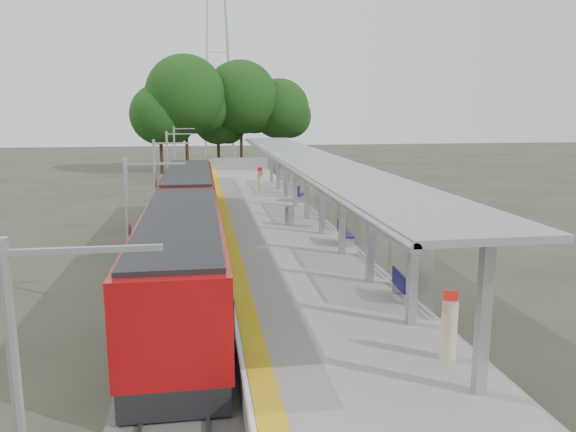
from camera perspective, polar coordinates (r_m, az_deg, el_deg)
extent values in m
plane|color=#474438|center=(14.73, 7.46, -17.70)|extent=(200.00, 200.00, 0.00)
cube|color=#59544C|center=(33.14, -9.87, -1.39)|extent=(3.00, 70.00, 0.24)
cube|color=gray|center=(33.26, -2.12, -0.52)|extent=(6.00, 50.00, 1.00)
cube|color=gold|center=(32.98, -6.53, 0.23)|extent=(0.60, 50.00, 0.02)
cube|color=#9EA0A5|center=(57.73, -5.03, 5.35)|extent=(6.00, 0.10, 1.20)
cube|color=black|center=(19.28, -10.60, -8.66)|extent=(2.50, 13.50, 0.70)
cube|color=#9E0B0C|center=(18.81, -10.77, -4.06)|extent=(2.65, 13.50, 2.50)
cube|color=black|center=(18.80, -10.78, -3.91)|extent=(2.72, 12.96, 1.20)
cube|color=black|center=(18.53, -10.91, -0.17)|extent=(2.40, 12.82, 0.15)
cube|color=#0C7E79|center=(18.85, -6.61, -4.38)|extent=(0.04, 1.30, 2.00)
cylinder|color=black|center=(15.03, -11.10, -15.70)|extent=(2.20, 0.70, 0.70)
cube|color=black|center=(32.91, -9.90, -0.53)|extent=(2.50, 13.50, 0.70)
cube|color=#9E0B0C|center=(32.64, -9.99, 2.23)|extent=(2.65, 13.50, 2.50)
cube|color=black|center=(32.64, -10.00, 2.32)|extent=(2.72, 12.96, 1.20)
cube|color=black|center=(32.48, -10.07, 4.50)|extent=(2.40, 12.82, 0.15)
cube|color=#0C7E79|center=(32.66, -7.60, 2.04)|extent=(0.04, 1.30, 2.00)
cylinder|color=black|center=(28.36, -10.04, -2.97)|extent=(2.20, 0.70, 0.70)
cube|color=black|center=(25.74, -10.26, -0.61)|extent=(2.30, 0.80, 2.40)
cube|color=#9EA0A5|center=(12.63, 19.24, -9.52)|extent=(0.25, 0.25, 3.50)
cube|color=#9EA0A5|center=(16.09, 12.59, -4.82)|extent=(0.25, 0.25, 3.50)
cube|color=#9EA0A5|center=(19.75, 8.40, -1.78)|extent=(0.25, 0.25, 3.50)
cube|color=#9EA0A5|center=(23.52, 5.54, 0.30)|extent=(0.25, 0.25, 3.50)
cube|color=#9EA0A5|center=(27.36, 3.48, 1.80)|extent=(0.25, 0.25, 3.50)
cube|color=#9EA0A5|center=(31.24, 1.93, 2.93)|extent=(0.25, 0.25, 3.50)
cube|color=#9EA0A5|center=(35.14, 0.72, 3.81)|extent=(0.25, 0.25, 3.50)
cube|color=#9EA0A5|center=(39.07, -0.25, 4.51)|extent=(0.25, 0.25, 3.50)
cube|color=#9EA0A5|center=(43.01, -1.05, 5.08)|extent=(0.25, 0.25, 3.50)
cube|color=#9EA0A5|center=(46.96, -1.71, 5.56)|extent=(0.25, 0.25, 3.50)
cube|color=gray|center=(29.01, 1.91, 5.97)|extent=(3.20, 38.00, 0.16)
cylinder|color=#9EA0A5|center=(28.77, -1.14, 5.77)|extent=(0.24, 38.00, 0.24)
cube|color=silver|center=(18.27, 12.30, -4.72)|extent=(0.05, 3.70, 2.20)
cube|color=silver|center=(21.94, 8.58, -2.00)|extent=(0.05, 3.70, 2.20)
cube|color=silver|center=(29.52, 3.98, 1.38)|extent=(0.05, 3.70, 2.20)
cube|color=silver|center=(33.39, 2.47, 2.48)|extent=(0.05, 3.70, 2.20)
cube|color=silver|center=(41.20, 0.30, 4.07)|extent=(0.05, 3.70, 2.20)
cube|color=silver|center=(45.13, -0.50, 4.65)|extent=(0.05, 3.70, 2.20)
cylinder|color=#382316|center=(63.79, -12.73, 6.14)|extent=(0.36, 0.36, 4.31)
sphere|color=#224A15|center=(63.60, -12.90, 10.01)|extent=(6.56, 6.56, 6.56)
cylinder|color=#382316|center=(63.95, -10.23, 6.89)|extent=(0.36, 0.36, 5.74)
sphere|color=#224A15|center=(63.84, -10.40, 12.03)|extent=(8.73, 8.73, 8.73)
cylinder|color=#382316|center=(68.24, -7.07, 6.44)|extent=(0.36, 0.36, 3.92)
sphere|color=#224A15|center=(68.06, -7.14, 9.73)|extent=(5.96, 5.96, 5.96)
cylinder|color=#382316|center=(67.13, -4.76, 7.14)|extent=(0.36, 0.36, 5.62)
sphere|color=#224A15|center=(67.02, -4.83, 11.94)|extent=(8.54, 8.54, 8.54)
cylinder|color=#382316|center=(69.28, -0.88, 6.93)|extent=(0.36, 0.36, 4.75)
sphere|color=#224A15|center=(69.13, -0.89, 10.86)|extent=(7.22, 7.22, 7.22)
cylinder|color=#9EA0A5|center=(8.93, -25.55, -19.14)|extent=(0.16, 0.16, 5.40)
cube|color=#9EA0A5|center=(7.77, -19.97, -3.27)|extent=(2.00, 0.08, 0.08)
cylinder|color=#9EA0A5|center=(20.04, -15.86, -2.04)|extent=(0.16, 0.16, 5.40)
cube|color=#9EA0A5|center=(19.55, -13.31, 5.19)|extent=(2.00, 0.08, 0.08)
cylinder|color=#9EA0A5|center=(31.80, -13.29, 2.70)|extent=(0.16, 0.16, 5.40)
cube|color=#9EA0A5|center=(31.50, -11.66, 7.26)|extent=(2.00, 0.08, 0.08)
cylinder|color=#9EA0A5|center=(43.69, -12.11, 4.87)|extent=(0.16, 0.16, 5.40)
cube|color=#9EA0A5|center=(43.47, -10.92, 8.19)|extent=(2.00, 0.08, 0.08)
cylinder|color=#9EA0A5|center=(55.63, -11.44, 6.11)|extent=(0.16, 0.16, 5.40)
cube|color=#9EA0A5|center=(55.46, -10.49, 8.72)|extent=(2.00, 0.08, 0.08)
cube|color=#111054|center=(18.50, 11.66, -7.05)|extent=(0.51, 1.39, 0.05)
cube|color=#111054|center=(18.36, 11.16, -6.28)|extent=(0.16, 1.37, 0.50)
cube|color=#9EA0A5|center=(18.08, 12.24, -8.20)|extent=(0.37, 0.08, 0.40)
cube|color=#9EA0A5|center=(19.05, 11.07, -7.17)|extent=(0.37, 0.08, 0.40)
cube|color=#111054|center=(25.53, 5.90, -1.84)|extent=(0.49, 1.53, 0.06)
cube|color=#111054|center=(25.41, 5.47, -1.18)|extent=(0.09, 1.52, 0.56)
cube|color=#9EA0A5|center=(25.01, 6.24, -2.66)|extent=(0.41, 0.07, 0.45)
cube|color=#9EA0A5|center=(26.15, 5.56, -2.05)|extent=(0.41, 0.07, 0.45)
cube|color=#111054|center=(37.49, 1.24, 2.20)|extent=(0.88, 1.46, 0.06)
cube|color=#111054|center=(37.42, 0.96, 2.61)|extent=(0.54, 1.33, 0.51)
cube|color=#9EA0A5|center=(36.98, 1.39, 1.74)|extent=(0.37, 0.18, 0.41)
cube|color=#9EA0A5|center=(38.07, 1.09, 2.00)|extent=(0.37, 0.18, 0.41)
cylinder|color=beige|center=(14.44, 16.03, -11.07)|extent=(0.39, 0.39, 1.47)
cube|color=red|center=(14.14, 16.22, -7.75)|extent=(0.34, 0.18, 0.24)
cylinder|color=beige|center=(41.55, -2.87, 3.51)|extent=(0.41, 0.41, 1.54)
cube|color=red|center=(41.45, -2.88, 4.78)|extent=(0.36, 0.12, 0.26)
cylinder|color=#9EA0A5|center=(29.55, 0.14, 0.02)|extent=(0.52, 0.52, 0.99)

